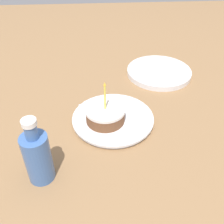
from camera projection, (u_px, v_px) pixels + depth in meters
name	position (u px, v px, depth m)	size (l,w,h in m)	color
ground_plane	(113.00, 126.00, 0.79)	(2.40, 2.40, 0.04)	olive
plate	(112.00, 120.00, 0.77)	(0.24, 0.24, 0.02)	silver
cake_slice	(105.00, 114.00, 0.74)	(0.11, 0.11, 0.13)	brown
fork	(110.00, 105.00, 0.81)	(0.17, 0.02, 0.00)	silver
bottle	(38.00, 156.00, 0.58)	(0.06, 0.06, 0.17)	#3F66A5
side_plate	(159.00, 72.00, 0.99)	(0.24, 0.24, 0.02)	silver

